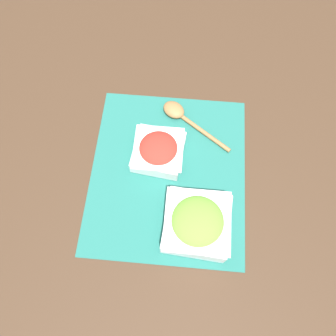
% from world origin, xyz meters
% --- Properties ---
extents(ground_plane, '(3.00, 3.00, 0.00)m').
position_xyz_m(ground_plane, '(0.00, 0.00, 0.00)').
color(ground_plane, '#422D1E').
extents(placemat, '(0.49, 0.42, 0.00)m').
position_xyz_m(placemat, '(0.00, 0.00, 0.00)').
color(placemat, '#236B60').
rests_on(placemat, ground_plane).
extents(tomato_bowl, '(0.14, 0.14, 0.06)m').
position_xyz_m(tomato_bowl, '(-0.05, -0.03, 0.03)').
color(tomato_bowl, white).
rests_on(tomato_bowl, placemat).
extents(lettuce_bowl, '(0.16, 0.16, 0.09)m').
position_xyz_m(lettuce_bowl, '(0.14, 0.08, 0.05)').
color(lettuce_bowl, white).
rests_on(lettuce_bowl, placemat).
extents(wooden_spoon, '(0.16, 0.21, 0.03)m').
position_xyz_m(wooden_spoon, '(-0.18, 0.02, 0.02)').
color(wooden_spoon, '#9E7042').
rests_on(wooden_spoon, placemat).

